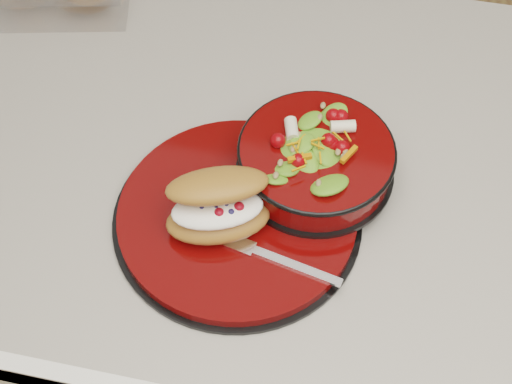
% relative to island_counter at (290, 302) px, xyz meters
% --- Properties ---
extents(island_counter, '(1.24, 0.74, 0.90)m').
position_rel_island_counter_xyz_m(island_counter, '(0.00, 0.00, 0.00)').
color(island_counter, white).
rests_on(island_counter, ground).
extents(dinner_plate, '(0.32, 0.32, 0.02)m').
position_rel_island_counter_xyz_m(dinner_plate, '(-0.06, -0.12, 0.46)').
color(dinner_plate, black).
rests_on(dinner_plate, island_counter).
extents(salad_bowl, '(0.20, 0.20, 0.09)m').
position_rel_island_counter_xyz_m(salad_bowl, '(0.02, -0.04, 0.50)').
color(salad_bowl, black).
rests_on(salad_bowl, dinner_plate).
extents(croissant, '(0.14, 0.13, 0.08)m').
position_rel_island_counter_xyz_m(croissant, '(-0.08, -0.14, 0.50)').
color(croissant, '#B06D35').
rests_on(croissant, dinner_plate).
extents(fork, '(0.15, 0.05, 0.00)m').
position_rel_island_counter_xyz_m(fork, '(0.00, -0.18, 0.47)').
color(fork, silver).
rests_on(fork, dinner_plate).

